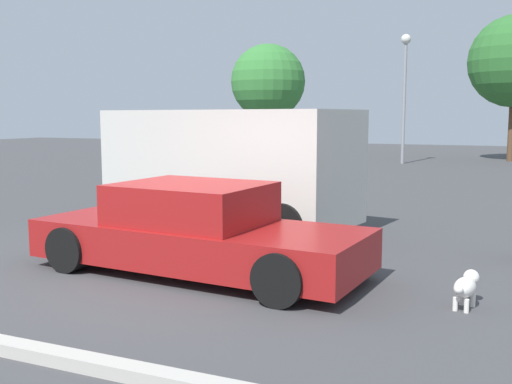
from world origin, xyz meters
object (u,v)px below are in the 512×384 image
(sedan_foreground, at_px, (197,232))
(light_post_mid, at_px, (405,75))
(dog, at_px, (466,286))
(van_white, at_px, (229,165))

(sedan_foreground, relative_size, light_post_mid, 0.83)
(dog, height_order, light_post_mid, light_post_mid)
(dog, distance_m, van_white, 5.74)
(sedan_foreground, distance_m, light_post_mid, 20.85)
(van_white, distance_m, light_post_mid, 17.62)
(dog, xyz_separation_m, light_post_mid, (-4.29, 20.69, 3.74))
(sedan_foreground, height_order, van_white, van_white)
(sedan_foreground, distance_m, van_white, 3.39)
(dog, height_order, van_white, van_white)
(light_post_mid, bearing_deg, sedan_foreground, -87.95)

